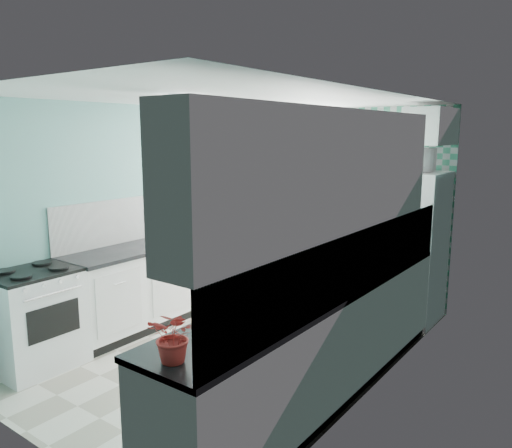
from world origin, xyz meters
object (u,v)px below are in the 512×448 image
Objects in this scene: ceiling_light at (177,115)px; stove at (36,318)px; fridge at (407,246)px; microwave at (412,160)px; sink at (376,262)px; fruit_bowl at (221,335)px; potted_plant at (175,336)px.

ceiling_light reaches higher than stove.
microwave reaches higher than fridge.
microwave is (-0.09, 1.14, 0.95)m from sink.
sink is 2.32m from fruit_bowl.
ceiling_light is at bearing -131.24° from sink.
sink is at bearing 91.31° from microwave.
fruit_bowl is at bearing -35.75° from ceiling_light.
sink reaches higher than stove.
fruit_bowl is 0.40m from potted_plant.
ceiling_light is at bearing 144.25° from fruit_bowl.
microwave reaches higher than sink.
stove is 3.27m from sink.
potted_plant is (0.00, -0.38, 0.12)m from fruit_bowl.
potted_plant is at bearing -85.06° from fridge.
ceiling_light is at bearing 133.98° from potted_plant.
potted_plant is at bearing -91.73° from sink.
ceiling_light is 1.48× the size of fruit_bowl.
fruit_bowl is (-0.00, -2.32, 0.04)m from sink.
ceiling_light reaches higher than sink.
stove is at bearing -121.31° from fridge.
fridge is at bearing 93.10° from sink.
ceiling_light reaches higher than fruit_bowl.
potted_plant is 0.64× the size of microwave.
fridge reaches higher than potted_plant.
microwave is at bearing 51.33° from stove.
potted_plant is (1.20, -1.24, -1.23)m from ceiling_light.
fridge is 1.15m from sink.
fridge is 5.77× the size of potted_plant.
microwave is (2.31, 3.31, 1.40)m from stove.
microwave is (0.00, 0.00, 1.00)m from fridge.
fruit_bowl is (0.09, -3.46, 0.10)m from fridge.
sink is 1.49m from microwave.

